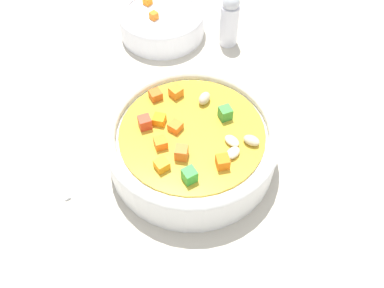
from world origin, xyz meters
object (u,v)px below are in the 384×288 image
at_px(soup_bowl_main, 192,142).
at_px(pepper_shaker, 229,20).
at_px(side_bowl_small, 162,21).
at_px(spoon, 65,193).

height_order(soup_bowl_main, pepper_shaker, pepper_shaker).
distance_m(side_bowl_small, pepper_shaker, 0.11).
relative_size(side_bowl_small, pepper_shaker, 1.58).
relative_size(spoon, pepper_shaker, 2.43).
relative_size(soup_bowl_main, pepper_shaker, 2.42).
bearing_deg(pepper_shaker, side_bowl_small, 47.59).
xyz_separation_m(spoon, pepper_shaker, (0.14, -0.32, 0.04)).
bearing_deg(soup_bowl_main, side_bowl_small, -18.65).
relative_size(soup_bowl_main, side_bowl_small, 1.54).
bearing_deg(soup_bowl_main, spoon, 79.86).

